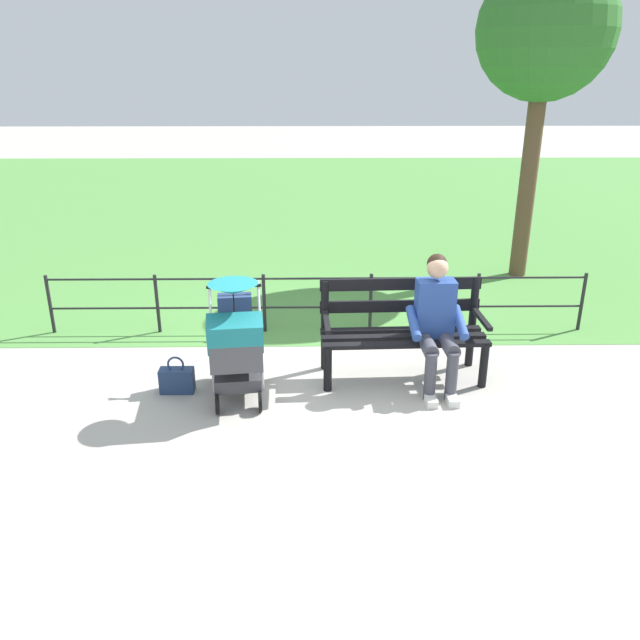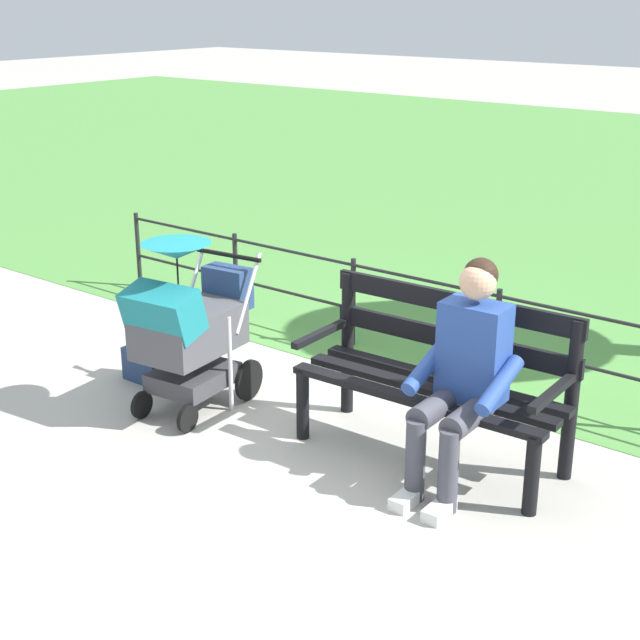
% 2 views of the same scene
% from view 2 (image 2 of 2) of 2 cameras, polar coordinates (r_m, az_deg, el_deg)
% --- Properties ---
extents(ground_plane, '(60.00, 60.00, 0.00)m').
position_cam_2_polar(ground_plane, '(5.97, -0.28, -6.25)').
color(ground_plane, '#ADA89E').
extents(park_bench, '(1.62, 0.66, 0.96)m').
position_cam_2_polar(park_bench, '(5.42, 7.28, -3.12)').
color(park_bench, black).
rests_on(park_bench, ground).
extents(person_on_bench, '(0.55, 0.74, 1.28)m').
position_cam_2_polar(person_on_bench, '(5.05, 8.85, -3.08)').
color(person_on_bench, '#42424C').
rests_on(person_on_bench, ground).
extents(stroller, '(0.59, 0.93, 1.15)m').
position_cam_2_polar(stroller, '(5.97, -8.15, -0.28)').
color(stroller, black).
rests_on(stroller, ground).
extents(handbag, '(0.32, 0.14, 0.37)m').
position_cam_2_polar(handbag, '(6.62, -10.80, -2.71)').
color(handbag, navy).
rests_on(handbag, ground).
extents(park_fence, '(6.20, 0.04, 0.70)m').
position_cam_2_polar(park_fence, '(6.75, 6.27, 0.57)').
color(park_fence, black).
rests_on(park_fence, ground).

